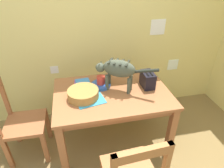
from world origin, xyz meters
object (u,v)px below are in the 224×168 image
at_px(dining_table, 112,99).
at_px(book_stack, 82,82).
at_px(wicker_basket, 83,94).
at_px(wooden_chair_near, 21,123).
at_px(cat, 118,69).
at_px(toaster, 148,80).
at_px(magazine, 90,100).
at_px(coffee_mug, 101,80).
at_px(saucer_bowl, 101,85).

bearing_deg(dining_table, book_stack, 140.53).
xyz_separation_m(dining_table, wicker_basket, (-0.31, -0.04, 0.14)).
bearing_deg(wooden_chair_near, cat, 91.51).
bearing_deg(toaster, wicker_basket, -173.98).
height_order(magazine, wicker_basket, wicker_basket).
height_order(dining_table, book_stack, book_stack).
bearing_deg(coffee_mug, book_stack, 152.06).
relative_size(book_stack, wooden_chair_near, 0.19).
height_order(toaster, wooden_chair_near, wooden_chair_near).
relative_size(dining_table, book_stack, 6.85).
distance_m(dining_table, cat, 0.34).
height_order(cat, coffee_mug, cat).
bearing_deg(magazine, coffee_mug, 46.81).
height_order(saucer_bowl, magazine, saucer_bowl).
bearing_deg(book_stack, coffee_mug, -27.94).
distance_m(coffee_mug, book_stack, 0.24).
bearing_deg(saucer_bowl, book_stack, 151.66).
bearing_deg(magazine, dining_table, 11.65).
distance_m(saucer_bowl, magazine, 0.28).
bearing_deg(coffee_mug, magazine, -122.04).
distance_m(cat, magazine, 0.42).
relative_size(cat, wooden_chair_near, 0.64).
xyz_separation_m(magazine, wooden_chair_near, (-0.75, 0.14, -0.28)).
relative_size(cat, book_stack, 3.27).
relative_size(dining_table, magazine, 4.42).
bearing_deg(magazine, book_stack, 88.04).
height_order(saucer_bowl, toaster, toaster).
height_order(cat, saucer_bowl, cat).
bearing_deg(coffee_mug, saucer_bowl, 180.00).
bearing_deg(magazine, wooden_chair_near, 158.68).
relative_size(wicker_basket, toaster, 1.58).
bearing_deg(coffee_mug, wooden_chair_near, -173.31).
height_order(book_stack, wooden_chair_near, wooden_chair_near).
bearing_deg(magazine, wicker_basket, 125.96).
height_order(book_stack, toaster, toaster).
xyz_separation_m(dining_table, coffee_mug, (-0.09, 0.14, 0.17)).
relative_size(dining_table, saucer_bowl, 5.64).
bearing_deg(cat, saucer_bowl, 90.00).
distance_m(coffee_mug, wooden_chair_near, 0.98).
bearing_deg(saucer_bowl, cat, -30.34).
bearing_deg(wooden_chair_near, wicker_basket, 84.82).
relative_size(magazine, book_stack, 1.55).
distance_m(dining_table, wooden_chair_near, 1.02).
bearing_deg(wicker_basket, book_stack, 88.57).
height_order(cat, magazine, cat).
bearing_deg(dining_table, cat, 29.87).
distance_m(book_stack, wooden_chair_near, 0.79).
bearing_deg(toaster, magazine, -168.30).
distance_m(dining_table, saucer_bowl, 0.20).
bearing_deg(toaster, book_stack, 163.08).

